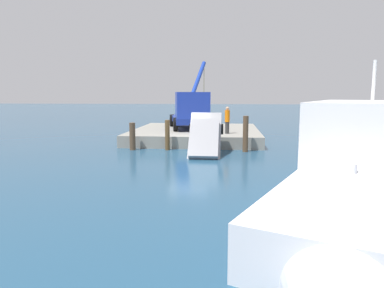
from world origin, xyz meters
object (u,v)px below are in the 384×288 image
dock_worker (227,120)px  salvaged_car (205,146)px  moored_yacht (360,212)px  crane_truck (191,111)px

dock_worker → salvaged_car: size_ratio=0.48×
dock_worker → moored_yacht: moored_yacht is taller
salvaged_car → moored_yacht: size_ratio=0.29×
dock_worker → salvaged_car: 4.88m
moored_yacht → salvaged_car: bearing=-157.5°
crane_truck → salvaged_car: bearing=11.9°
salvaged_car → dock_worker: bearing=164.5°
dock_worker → salvaged_car: bearing=-15.5°
crane_truck → moored_yacht: size_ratio=0.69×
crane_truck → moored_yacht: crane_truck is taller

